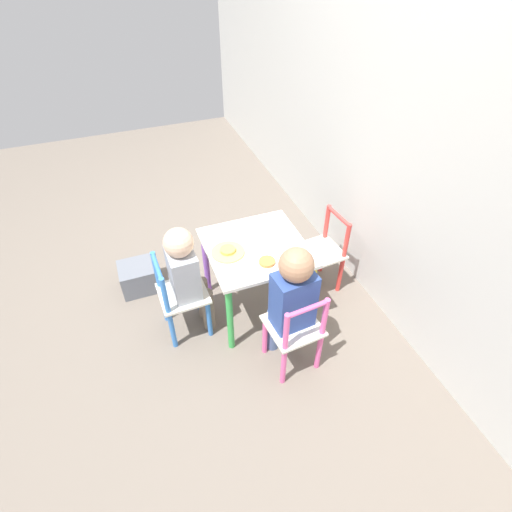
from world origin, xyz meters
TOP-DOWN VIEW (x-y plane):
  - ground_plane at (0.00, 0.00)m, footprint 6.00×6.00m
  - house_wall at (0.00, 0.75)m, footprint 6.00×0.06m
  - kids_table at (0.00, 0.00)m, footprint 0.55×0.55m
  - chair_blue at (0.01, -0.46)m, footprint 0.27×0.27m
  - chair_pink at (0.46, 0.04)m, footprint 0.28×0.28m
  - chair_red at (-0.04, 0.46)m, footprint 0.28×0.28m
  - child_front at (0.01, -0.40)m, footprint 0.20×0.21m
  - child_right at (0.40, 0.03)m, footprint 0.22×0.21m
  - plate_front at (-0.00, -0.16)m, footprint 0.18×0.18m
  - plate_right at (0.16, 0.00)m, footprint 0.19×0.19m
  - storage_bin at (-0.43, -0.65)m, footprint 0.21×0.25m

SIDE VIEW (x-z plane):
  - ground_plane at x=0.00m, z-range 0.00..0.00m
  - storage_bin at x=-0.43m, z-range 0.00..0.18m
  - chair_blue at x=0.01m, z-range 0.00..0.53m
  - chair_pink at x=0.46m, z-range 0.00..0.53m
  - chair_red at x=-0.04m, z-range 0.00..0.53m
  - kids_table at x=0.00m, z-range 0.16..0.65m
  - child_front at x=0.01m, z-range 0.07..0.79m
  - child_right at x=0.40m, z-range 0.08..0.85m
  - plate_front at x=0.00m, z-range 0.48..0.51m
  - plate_right at x=0.16m, z-range 0.48..0.51m
  - house_wall at x=0.00m, z-range 0.00..2.60m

